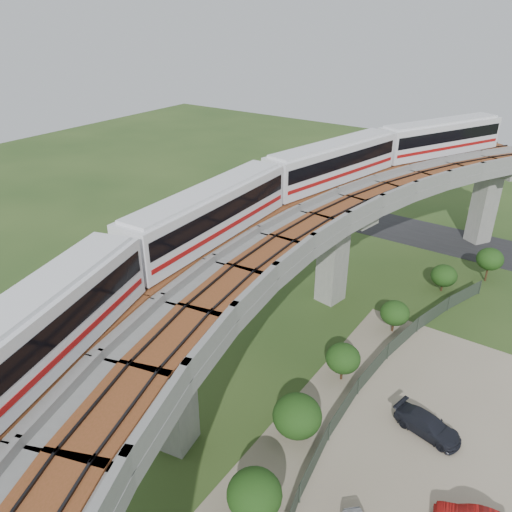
# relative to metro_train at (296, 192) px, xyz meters

# --- Properties ---
(ground) EXTENTS (160.00, 160.00, 0.00)m
(ground) POSITION_rel_metro_train_xyz_m (-0.49, -4.05, -12.31)
(ground) COLOR #28451B
(ground) RESTS_ON ground
(dirt_lot) EXTENTS (18.00, 26.00, 0.04)m
(dirt_lot) POSITION_rel_metro_train_xyz_m (13.51, -6.05, -12.29)
(dirt_lot) COLOR gray
(dirt_lot) RESTS_ON ground
(asphalt_road) EXTENTS (60.00, 8.00, 0.03)m
(asphalt_road) POSITION_rel_metro_train_xyz_m (-0.49, 25.95, -12.29)
(asphalt_road) COLOR #232326
(asphalt_road) RESTS_ON ground
(viaduct) EXTENTS (19.58, 73.98, 11.40)m
(viaduct) POSITION_rel_metro_train_xyz_m (3.36, -4.05, -3.26)
(viaduct) COLOR #99968E
(viaduct) RESTS_ON ground
(metro_train) EXTENTS (12.55, 61.18, 3.64)m
(metro_train) POSITION_rel_metro_train_xyz_m (0.00, 0.00, 0.00)
(metro_train) COLOR white
(metro_train) RESTS_ON ground
(fence) EXTENTS (3.87, 38.73, 1.50)m
(fence) POSITION_rel_metro_train_xyz_m (9.27, -4.05, -11.56)
(fence) COLOR #2D382D
(fence) RESTS_ON ground
(tree_0) EXTENTS (2.55, 2.55, 3.54)m
(tree_0) POSITION_rel_metro_train_xyz_m (11.66, 18.24, -9.86)
(tree_0) COLOR #382314
(tree_0) RESTS_ON ground
(tree_1) EXTENTS (2.44, 2.44, 2.71)m
(tree_1) POSITION_rel_metro_train_xyz_m (8.63, 13.79, -10.63)
(tree_1) COLOR #382314
(tree_1) RESTS_ON ground
(tree_2) EXTENTS (2.41, 2.41, 2.87)m
(tree_2) POSITION_rel_metro_train_xyz_m (7.20, 4.67, -10.47)
(tree_2) COLOR #382314
(tree_2) RESTS_ON ground
(tree_3) EXTENTS (2.51, 2.51, 2.99)m
(tree_3) POSITION_rel_metro_train_xyz_m (6.32, -3.27, -10.39)
(tree_3) COLOR #382314
(tree_3) RESTS_ON ground
(tree_4) EXTENTS (3.11, 3.11, 3.17)m
(tree_4) POSITION_rel_metro_train_xyz_m (6.42, -9.94, -10.46)
(tree_4) COLOR #382314
(tree_4) RESTS_ON ground
(tree_5) EXTENTS (2.92, 2.92, 3.33)m
(tree_5) POSITION_rel_metro_train_xyz_m (7.52, -16.18, -10.22)
(tree_5) COLOR #382314
(tree_5) RESTS_ON ground
(car_dark) EXTENTS (4.63, 2.65, 1.26)m
(car_dark) POSITION_rel_metro_train_xyz_m (13.13, -4.82, -11.64)
(car_dark) COLOR black
(car_dark) RESTS_ON dirt_lot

